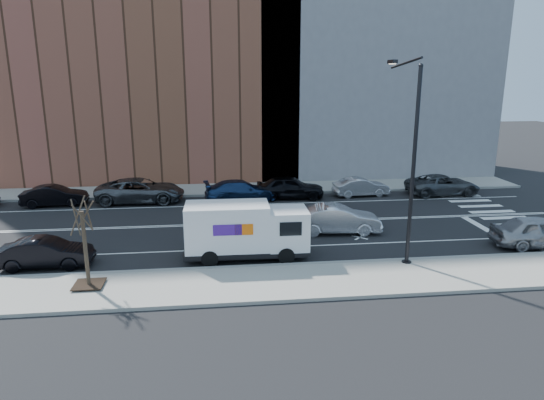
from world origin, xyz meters
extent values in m
plane|color=black|center=(0.00, 0.00, 0.00)|extent=(120.00, 120.00, 0.00)
cube|color=gray|center=(0.00, -8.80, 0.07)|extent=(44.00, 3.60, 0.15)
cube|color=gray|center=(0.00, 8.80, 0.07)|extent=(44.00, 3.60, 0.15)
cube|color=gray|center=(0.00, -7.00, 0.08)|extent=(44.00, 0.25, 0.17)
cube|color=gray|center=(0.00, 7.00, 0.08)|extent=(44.00, 0.25, 0.17)
cube|color=brown|center=(-8.00, 15.60, 11.00)|extent=(26.00, 10.00, 22.00)
cube|color=slate|center=(12.00, 15.60, 13.00)|extent=(20.00, 10.00, 26.00)
cylinder|color=black|center=(7.00, -7.40, 4.50)|extent=(0.18, 0.18, 9.00)
cylinder|color=black|center=(7.00, -7.40, 0.10)|extent=(0.44, 0.44, 0.20)
sphere|color=black|center=(7.00, -7.40, 8.95)|extent=(0.20, 0.20, 0.20)
cylinder|color=black|center=(7.00, -5.70, 9.10)|extent=(0.11, 3.49, 0.48)
cube|color=black|center=(7.00, -4.00, 9.20)|extent=(0.25, 0.80, 0.18)
cube|color=#FFF2CC|center=(7.00, -4.00, 9.10)|extent=(0.18, 0.55, 0.03)
cube|color=black|center=(-7.00, -8.40, 0.23)|extent=(1.20, 1.20, 0.04)
cylinder|color=#382B1E|center=(-7.00, -8.40, 1.75)|extent=(0.16, 0.16, 3.20)
cylinder|color=#382B1E|center=(-6.75, -8.40, 3.15)|extent=(0.06, 0.80, 1.44)
cylinder|color=#382B1E|center=(-6.92, -8.16, 3.15)|extent=(0.81, 0.31, 1.19)
cylinder|color=#382B1E|center=(-7.20, -8.25, 3.15)|extent=(0.58, 0.76, 1.50)
cylinder|color=#382B1E|center=(-7.20, -8.55, 3.15)|extent=(0.47, 0.61, 1.37)
cylinder|color=#382B1E|center=(-6.92, -8.64, 3.15)|extent=(0.72, 0.29, 1.13)
cube|color=black|center=(-0.37, -5.60, 0.42)|extent=(5.82, 2.06, 0.28)
cube|color=white|center=(1.68, -5.63, 1.45)|extent=(1.90, 2.04, 1.87)
cube|color=black|center=(2.63, -5.65, 1.73)|extent=(0.08, 1.73, 0.89)
cube|color=black|center=(1.66, -6.65, 1.73)|extent=(1.03, 0.05, 0.65)
cube|color=black|center=(1.70, -4.62, 1.73)|extent=(1.03, 0.05, 0.65)
cube|color=black|center=(2.59, -5.65, 0.51)|extent=(0.17, 1.87, 0.33)
cube|color=white|center=(-1.21, -5.59, 1.63)|extent=(3.95, 2.12, 2.15)
cube|color=#47198C|center=(-1.23, -6.63, 1.77)|extent=(1.31, 0.04, 0.51)
cube|color=orange|center=(-0.48, -6.64, 1.77)|extent=(0.84, 0.03, 0.51)
cube|color=#47198C|center=(-1.20, -4.54, 1.77)|extent=(1.31, 0.04, 0.51)
cube|color=orange|center=(-0.45, -4.55, 1.77)|extent=(0.84, 0.03, 0.51)
cylinder|color=black|center=(1.48, -6.56, 0.39)|extent=(0.79, 0.27, 0.78)
cylinder|color=black|center=(1.51, -4.70, 0.39)|extent=(0.79, 0.27, 0.78)
cylinder|color=black|center=(-2.07, -6.51, 0.39)|extent=(0.79, 0.27, 0.78)
cylinder|color=black|center=(-2.04, -4.64, 0.39)|extent=(0.79, 0.27, 0.78)
imported|color=black|center=(-12.53, 5.54, 0.69)|extent=(4.31, 1.79, 1.39)
imported|color=#474A4E|center=(-6.92, 5.88, 0.83)|extent=(6.03, 2.90, 1.66)
imported|color=navy|center=(0.00, 5.45, 0.73)|extent=(5.25, 2.66, 1.46)
imported|color=black|center=(3.53, 5.69, 0.82)|extent=(4.95, 2.32, 1.64)
imported|color=#B1B1B6|center=(8.80, 5.85, 0.67)|extent=(4.15, 1.76, 1.33)
imported|color=#424548|center=(14.90, 5.54, 0.74)|extent=(5.43, 2.69, 1.48)
imported|color=silver|center=(4.99, -2.32, 0.78)|extent=(4.87, 2.01, 1.57)
imported|color=black|center=(-9.53, -5.67, 0.68)|extent=(4.14, 1.44, 1.36)
imported|color=#9B9BA0|center=(14.68, -5.79, 0.81)|extent=(4.90, 2.35, 1.61)
camera|label=1|loc=(-1.65, -27.58, 8.57)|focal=32.00mm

